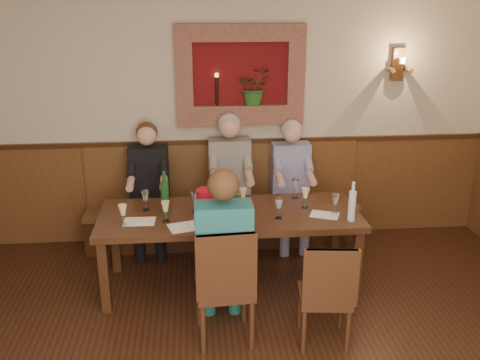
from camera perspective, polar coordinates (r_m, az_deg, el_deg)
The scene contains 31 objects.
room_shell at distance 2.83m, azimuth 1.52°, elevation 3.38°, with size 6.04×6.04×2.82m.
wainscoting at distance 3.42m, azimuth 1.32°, elevation -18.07°, with size 6.02×6.02×1.15m.
wall_niche at distance 5.74m, azimuth 0.45°, elevation 10.63°, with size 1.36×0.30×1.06m.
wall_sconce at distance 6.10m, azimuth 16.50°, elevation 11.67°, with size 0.25×0.20×0.35m.
dining_table at distance 4.98m, azimuth -1.10°, elevation -4.30°, with size 2.40×0.90×0.75m.
bench at distance 5.98m, azimuth -1.74°, elevation -3.77°, with size 3.00×0.45×1.11m.
chair_near_left at distance 4.40m, azimuth -1.65°, elevation -13.32°, with size 0.47×0.47×1.01m.
chair_near_right at distance 4.44m, azimuth 8.92°, elevation -13.81°, with size 0.44×0.44×0.90m.
person_bench_left at distance 5.80m, azimuth -9.58°, elevation -2.09°, with size 0.41×0.51×1.41m.
person_bench_mid at distance 5.78m, azimuth -1.04°, elevation -1.50°, with size 0.45×0.55×1.49m.
person_bench_right at distance 5.88m, azimuth 5.48°, elevation -1.64°, with size 0.41×0.50×1.40m.
person_chair_front at distance 4.31m, azimuth -1.77°, elevation -9.29°, with size 0.44×0.53×1.46m.
spittoon_bucket at distance 4.88m, azimuth -3.42°, elevation -2.37°, with size 0.21×0.21×0.24m, color red.
wine_bottle_green_a at distance 4.79m, azimuth -0.71°, elevation -2.33°, with size 0.08×0.08×0.38m.
wine_bottle_green_b at distance 4.94m, azimuth -8.01°, elevation -1.71°, with size 0.08×0.08×0.40m.
water_bottle at distance 4.84m, azimuth 11.86°, elevation -2.63°, with size 0.08×0.08×0.36m.
tasting_sheet_a at distance 4.84m, azimuth -10.69°, elevation -4.37°, with size 0.28×0.20×0.00m, color white.
tasting_sheet_b at distance 4.83m, azimuth -0.51°, elevation -4.07°, with size 0.27×0.19×0.00m, color white.
tasting_sheet_c at distance 4.96m, azimuth 9.01°, elevation -3.69°, with size 0.25×0.18×0.00m, color white.
tasting_sheet_d at distance 4.68m, azimuth -5.73°, elevation -4.96°, with size 0.30×0.22×0.00m, color white.
wine_glass_0 at distance 4.76m, azimuth -12.36°, elevation -3.67°, with size 0.08×0.08×0.19m, color #F4E292, non-canonical shape.
wine_glass_1 at distance 5.05m, azimuth -10.04°, elevation -2.18°, with size 0.08×0.08×0.19m, color white, non-canonical shape.
wine_glass_2 at distance 4.78m, azimuth -7.93°, elevation -3.34°, with size 0.08×0.08×0.19m, color #F4E292, non-canonical shape.
wine_glass_3 at distance 4.98m, azimuth -4.83°, elevation -2.27°, with size 0.08×0.08×0.19m, color white, non-canonical shape.
wine_glass_4 at distance 4.80m, azimuth -1.09°, elevation -3.03°, with size 0.08×0.08×0.19m, color #F4E292, non-canonical shape.
wine_glass_5 at distance 5.03m, azimuth 0.32°, elevation -1.94°, with size 0.08×0.08×0.19m, color #F4E292, non-canonical shape.
wine_glass_6 at distance 4.81m, azimuth 4.16°, elevation -3.03°, with size 0.08×0.08×0.19m, color white, non-canonical shape.
wine_glass_7 at distance 5.08m, azimuth 6.98°, elevation -1.90°, with size 0.08×0.08×0.19m, color #F4E292, non-canonical shape.
wine_glass_8 at distance 4.97m, azimuth 10.11°, elevation -2.54°, with size 0.08×0.08×0.19m, color white, non-canonical shape.
wine_glass_9 at distance 4.63m, azimuth -3.60°, elevation -3.90°, with size 0.08×0.08×0.19m, color #F4E292, non-canonical shape.
wine_glass_10 at distance 5.30m, azimuth 5.93°, elevation -0.92°, with size 0.08×0.08×0.19m, color white, non-canonical shape.
Camera 1 is at (-0.33, -2.71, 2.66)m, focal length 40.00 mm.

